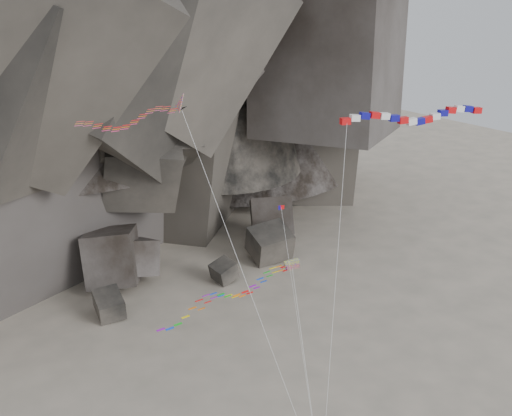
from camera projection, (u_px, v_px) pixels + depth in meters
boulder_field at (123, 272)px, 88.24m from camera, size 73.52×16.63×9.29m
delta_kite at (126, 119)px, 48.87m from camera, size 13.21×14.81×30.76m
banner_kite at (413, 117)px, 55.20m from camera, size 20.55×7.95×28.68m
parafoil_kite at (224, 295)px, 54.75m from camera, size 15.39×10.99×15.03m
pennant_kite at (288, 259)px, 57.63m from camera, size 5.46×12.75×19.57m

